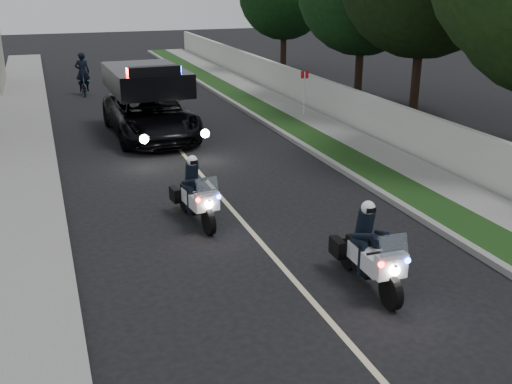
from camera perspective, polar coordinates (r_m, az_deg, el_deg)
ground at (r=10.78m, az=6.40°, el=-11.41°), size 120.00×120.00×0.00m
curb_right at (r=20.77m, az=4.60°, el=4.37°), size 0.20×60.00×0.15m
grass_verge at (r=21.06m, az=6.35°, el=4.53°), size 1.20×60.00×0.16m
sidewalk_right at (r=21.65m, az=9.46°, el=4.80°), size 1.40×60.00×0.16m
property_wall at (r=21.98m, az=11.86°, el=6.68°), size 0.22×60.00×1.50m
curb_left at (r=19.04m, az=-18.56°, el=1.95°), size 0.20×60.00×0.15m
sidewalk_left at (r=19.06m, az=-21.85°, el=1.58°), size 2.00×60.00×0.16m
lane_marking at (r=19.52m, az=-6.47°, el=3.08°), size 0.12×50.00×0.01m
police_moto_left at (r=14.54m, az=-5.68°, el=-2.83°), size 0.88×1.98×1.63m
police_moto_right at (r=11.77m, az=10.47°, el=-8.80°), size 0.74×2.01×1.70m
police_suv at (r=22.64m, az=-9.91°, el=5.23°), size 2.94×6.07×2.91m
bicycle at (r=31.59m, az=-15.97°, el=8.85°), size 0.57×1.54×0.80m
cyclist at (r=31.59m, az=-15.97°, el=8.85°), size 0.72×0.51×1.90m
sign_post at (r=25.36m, az=4.55°, el=7.01°), size 0.40×0.40×2.03m
tree_right_c at (r=26.04m, az=14.63°, el=6.77°), size 7.02×7.02×11.42m
tree_right_d at (r=29.17m, az=9.58°, el=8.48°), size 7.57×7.57×9.93m
tree_right_e at (r=38.02m, az=2.59°, el=11.30°), size 6.23×6.23×9.08m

